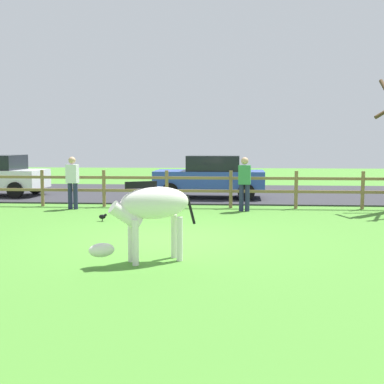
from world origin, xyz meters
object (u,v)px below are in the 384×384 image
Objects in this scene: parked_car_blue at (210,176)px; visitor_left_of_tree at (244,181)px; zebra at (150,209)px; visitor_right_of_tree at (72,180)px; crow_on_grass at (103,217)px.

visitor_left_of_tree reaches higher than parked_car_blue.
visitor_left_of_tree is (1.83, 6.48, -0.02)m from zebra.
visitor_right_of_tree is at bearing -143.42° from parked_car_blue.
visitor_left_of_tree is at bearing -1.01° from visitor_right_of_tree.
parked_car_blue is 2.46× the size of visitor_right_of_tree.
parked_car_blue is 2.46× the size of visitor_left_of_tree.
crow_on_grass is at bearing -55.99° from visitor_right_of_tree.
zebra is 7.45m from visitor_right_of_tree.
crow_on_grass is 0.13× the size of visitor_left_of_tree.
visitor_left_of_tree reaches higher than crow_on_grass.
zebra is at bearing -105.75° from visitor_left_of_tree.
zebra is 6.73m from visitor_left_of_tree.
visitor_left_of_tree is at bearing -70.27° from parked_car_blue.
visitor_right_of_tree is (-5.34, 0.09, 0.00)m from visitor_left_of_tree.
crow_on_grass is 0.05× the size of parked_car_blue.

